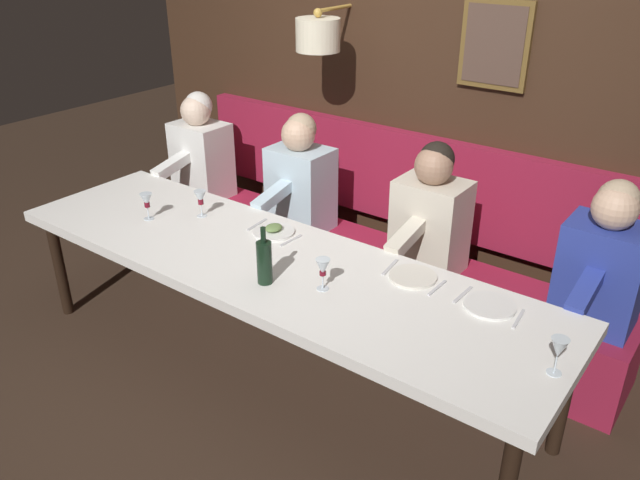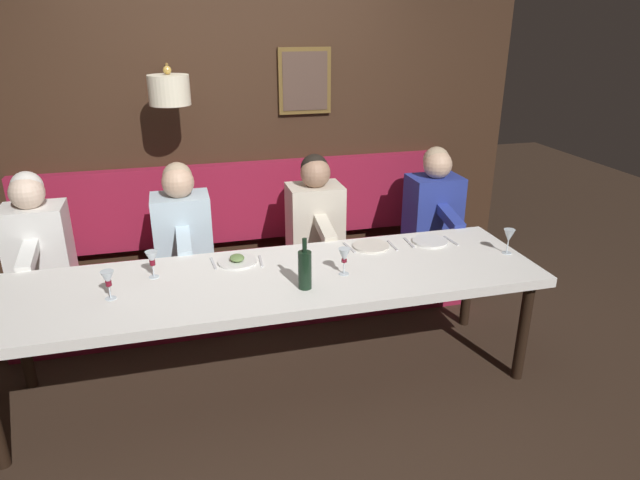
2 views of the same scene
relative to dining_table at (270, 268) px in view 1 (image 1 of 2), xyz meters
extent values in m
plane|color=#332319|center=(0.00, 0.00, -0.68)|extent=(12.00, 12.00, 0.00)
cube|color=white|center=(0.00, 0.00, 0.03)|extent=(0.90, 3.21, 0.06)
cylinder|color=black|center=(-0.35, 1.50, -0.34)|extent=(0.07, 0.07, 0.68)
cylinder|color=black|center=(0.35, -1.50, -0.34)|extent=(0.07, 0.07, 0.68)
cylinder|color=black|center=(0.35, 1.50, -0.34)|extent=(0.07, 0.07, 0.68)
cube|color=maroon|center=(0.89, 0.00, -0.46)|extent=(0.52, 3.41, 0.45)
cube|color=#382316|center=(1.48, 0.00, 0.77)|extent=(0.10, 4.61, 2.90)
cube|color=maroon|center=(1.39, 0.00, 0.09)|extent=(0.10, 3.41, 0.64)
cube|color=brown|center=(1.42, -0.53, 1.02)|extent=(0.04, 0.41, 0.50)
cube|color=#4C382D|center=(1.40, -0.53, 1.02)|extent=(0.01, 0.35, 0.44)
cylinder|color=#B78E3D|center=(1.25, 0.49, 1.16)|extent=(0.35, 0.02, 0.02)
cylinder|color=beige|center=(1.08, 0.49, 1.02)|extent=(0.28, 0.28, 0.20)
sphere|color=#B78E3D|center=(1.08, 0.49, 1.15)|extent=(0.06, 0.06, 0.06)
cube|color=#283893|center=(0.89, -1.45, 0.05)|extent=(0.30, 0.40, 0.56)
sphere|color=#D1A889|center=(0.87, -1.45, 0.43)|extent=(0.22, 0.22, 0.22)
sphere|color=tan|center=(0.90, -1.45, 0.46)|extent=(0.20, 0.20, 0.20)
cube|color=#283893|center=(0.60, -1.45, 0.09)|extent=(0.33, 0.09, 0.14)
cube|color=beige|center=(0.89, -0.48, 0.05)|extent=(0.30, 0.40, 0.56)
sphere|color=#A37A60|center=(0.87, -0.48, 0.43)|extent=(0.22, 0.22, 0.22)
sphere|color=black|center=(0.90, -0.48, 0.46)|extent=(0.20, 0.20, 0.20)
cube|color=beige|center=(0.60, -0.48, 0.09)|extent=(0.33, 0.09, 0.14)
cube|color=silver|center=(0.89, 0.49, 0.05)|extent=(0.30, 0.40, 0.56)
sphere|color=#D1A889|center=(0.87, 0.49, 0.43)|extent=(0.22, 0.22, 0.22)
sphere|color=tan|center=(0.90, 0.49, 0.46)|extent=(0.20, 0.20, 0.20)
cube|color=silver|center=(0.60, 0.49, 0.09)|extent=(0.33, 0.09, 0.14)
cube|color=white|center=(0.89, 1.44, 0.05)|extent=(0.30, 0.40, 0.56)
sphere|color=beige|center=(0.87, 1.44, 0.43)|extent=(0.22, 0.22, 0.22)
sphere|color=silver|center=(0.90, 1.44, 0.46)|extent=(0.20, 0.20, 0.20)
cube|color=white|center=(0.60, 1.44, 0.09)|extent=(0.33, 0.09, 0.14)
cylinder|color=white|center=(0.25, 0.18, 0.06)|extent=(0.24, 0.24, 0.01)
ellipsoid|color=#668447|center=(0.25, 0.18, 0.09)|extent=(0.11, 0.09, 0.04)
cube|color=silver|center=(0.23, 0.04, 0.06)|extent=(0.17, 0.02, 0.01)
cube|color=silver|center=(0.27, 0.33, 0.06)|extent=(0.18, 0.03, 0.01)
cylinder|color=silver|center=(0.28, -0.71, 0.06)|extent=(0.24, 0.24, 0.01)
cube|color=silver|center=(0.26, -0.85, 0.06)|extent=(0.17, 0.02, 0.01)
cube|color=silver|center=(0.30, -0.56, 0.06)|extent=(0.18, 0.04, 0.01)
cylinder|color=white|center=(0.26, -1.12, 0.06)|extent=(0.24, 0.24, 0.01)
cube|color=silver|center=(0.24, -1.27, 0.06)|extent=(0.17, 0.03, 0.01)
cube|color=silver|center=(0.28, -0.98, 0.06)|extent=(0.18, 0.02, 0.01)
cylinder|color=silver|center=(-0.04, -1.52, 0.06)|extent=(0.06, 0.06, 0.00)
cylinder|color=silver|center=(-0.04, -1.52, 0.10)|extent=(0.01, 0.01, 0.07)
cone|color=silver|center=(-0.04, -1.52, 0.18)|extent=(0.07, 0.07, 0.08)
cylinder|color=silver|center=(0.17, 0.68, 0.06)|extent=(0.06, 0.06, 0.00)
cylinder|color=silver|center=(0.17, 0.68, 0.10)|extent=(0.01, 0.01, 0.07)
cone|color=silver|center=(0.17, 0.68, 0.18)|extent=(0.07, 0.07, 0.08)
cylinder|color=maroon|center=(0.17, 0.68, 0.15)|extent=(0.03, 0.03, 0.03)
cylinder|color=silver|center=(-0.08, -0.41, 0.06)|extent=(0.06, 0.06, 0.00)
cylinder|color=silver|center=(-0.08, -0.41, 0.10)|extent=(0.01, 0.01, 0.07)
cone|color=silver|center=(-0.08, -0.41, 0.18)|extent=(0.07, 0.07, 0.08)
cylinder|color=maroon|center=(-0.08, -0.41, 0.14)|extent=(0.03, 0.03, 0.02)
cylinder|color=silver|center=(-0.06, 0.91, 0.06)|extent=(0.06, 0.06, 0.00)
cylinder|color=silver|center=(-0.06, 0.91, 0.10)|extent=(0.01, 0.01, 0.07)
cone|color=silver|center=(-0.06, 0.91, 0.18)|extent=(0.07, 0.07, 0.08)
cylinder|color=maroon|center=(-0.06, 0.91, 0.15)|extent=(0.03, 0.03, 0.03)
cylinder|color=black|center=(-0.20, -0.14, 0.17)|extent=(0.08, 0.08, 0.22)
cylinder|color=black|center=(-0.20, -0.14, 0.32)|extent=(0.03, 0.03, 0.08)
camera|label=1|loc=(-2.20, -1.98, 1.65)|focal=35.61mm
camera|label=2|loc=(-2.95, 0.49, 1.47)|focal=31.36mm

